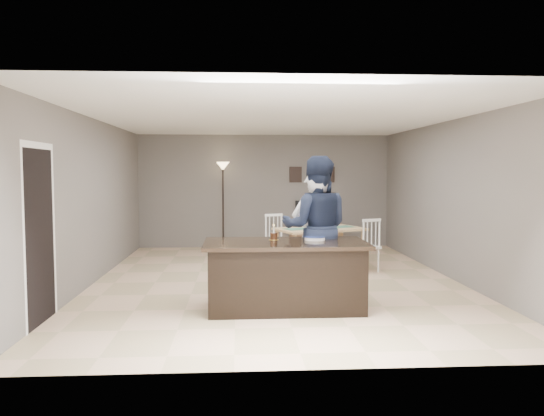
{
  "coord_description": "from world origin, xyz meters",
  "views": [
    {
      "loc": [
        -0.61,
        -8.75,
        1.84
      ],
      "look_at": [
        -0.09,
        -0.3,
        1.24
      ],
      "focal_mm": 35.0,
      "sensor_mm": 36.0,
      "label": 1
    }
  ],
  "objects": [
    {
      "name": "tv_console",
      "position": [
        1.2,
        3.77,
        0.3
      ],
      "size": [
        1.2,
        0.4,
        0.6
      ],
      "primitive_type": "cube",
      "color": "brown",
      "rests_on": "floor"
    },
    {
      "name": "doorway",
      "position": [
        -2.99,
        -2.3,
        1.26
      ],
      "size": [
        0.0,
        2.1,
        2.65
      ],
      "color": "black",
      "rests_on": "floor"
    },
    {
      "name": "floor_lamp",
      "position": [
        -0.99,
        3.7,
        1.59
      ],
      "size": [
        0.31,
        0.31,
        2.05
      ],
      "color": "black",
      "rests_on": "floor"
    },
    {
      "name": "picture_frames",
      "position": [
        1.15,
        3.98,
        1.75
      ],
      "size": [
        1.1,
        0.02,
        0.38
      ],
      "color": "black",
      "rests_on": "room_shell"
    },
    {
      "name": "television",
      "position": [
        1.2,
        3.84,
        0.86
      ],
      "size": [
        0.91,
        0.12,
        0.53
      ],
      "primitive_type": "imported",
      "rotation": [
        0.0,
        0.0,
        3.14
      ],
      "color": "black",
      "rests_on": "tv_console"
    },
    {
      "name": "floor",
      "position": [
        0.0,
        0.0,
        0.0
      ],
      "size": [
        8.0,
        8.0,
        0.0
      ],
      "primitive_type": "plane",
      "color": "#DEB48E",
      "rests_on": "ground"
    },
    {
      "name": "plate_stack",
      "position": [
        0.41,
        -1.65,
        0.92
      ],
      "size": [
        0.29,
        0.29,
        0.04
      ],
      "color": "white",
      "rests_on": "kitchen_island"
    },
    {
      "name": "man",
      "position": [
        0.49,
        -1.25,
        1.03
      ],
      "size": [
        1.09,
        0.9,
        2.05
      ],
      "primitive_type": "imported",
      "rotation": [
        0.0,
        0.0,
        3.01
      ],
      "color": "#171E33",
      "rests_on": "floor"
    },
    {
      "name": "kitchen_island",
      "position": [
        0.0,
        -1.8,
        0.45
      ],
      "size": [
        2.15,
        1.1,
        0.9
      ],
      "color": "black",
      "rests_on": "floor"
    },
    {
      "name": "dining_table",
      "position": [
        0.92,
        1.17,
        0.63
      ],
      "size": [
        2.08,
        2.24,
        0.98
      ],
      "rotation": [
        0.0,
        0.0,
        0.37
      ],
      "color": "tan",
      "rests_on": "floor"
    },
    {
      "name": "tv_screen_glow",
      "position": [
        1.2,
        3.76,
        0.87
      ],
      "size": [
        0.78,
        0.0,
        0.78
      ],
      "primitive_type": "plane",
      "rotation": [
        1.57,
        0.0,
        3.14
      ],
      "color": "#CC4616",
      "rests_on": "tv_console"
    },
    {
      "name": "birthday_cake",
      "position": [
        -0.14,
        -1.58,
        0.95
      ],
      "size": [
        0.13,
        0.13,
        0.21
      ],
      "color": "gold",
      "rests_on": "kitchen_island"
    },
    {
      "name": "woman",
      "position": [
        0.47,
        -1.25,
        0.91
      ],
      "size": [
        0.69,
        0.48,
        1.83
      ],
      "primitive_type": "imported",
      "rotation": [
        0.0,
        0.0,
        3.21
      ],
      "color": "silver",
      "rests_on": "floor"
    },
    {
      "name": "room_shell",
      "position": [
        0.0,
        0.0,
        1.68
      ],
      "size": [
        8.0,
        8.0,
        8.0
      ],
      "color": "slate",
      "rests_on": "floor"
    }
  ]
}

